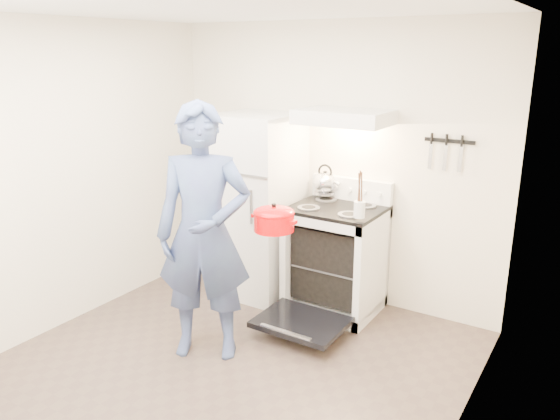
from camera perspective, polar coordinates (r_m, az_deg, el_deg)
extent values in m
plane|color=#4B3D32|center=(4.07, -7.25, -17.23)|extent=(3.60, 3.60, 0.00)
cube|color=beige|center=(5.00, 5.39, 4.85)|extent=(3.20, 0.02, 2.50)
cube|color=silver|center=(5.09, -2.35, 0.49)|extent=(0.70, 0.70, 1.70)
cube|color=silver|center=(4.85, 5.82, -5.28)|extent=(0.76, 0.65, 0.92)
cube|color=black|center=(4.70, 5.99, 0.11)|extent=(0.76, 0.65, 0.03)
cube|color=silver|center=(4.92, 7.51, 2.18)|extent=(0.76, 0.07, 0.20)
cube|color=black|center=(4.51, 2.24, -11.63)|extent=(0.70, 0.54, 0.04)
cube|color=slate|center=(4.86, 5.81, -5.50)|extent=(0.60, 0.52, 0.01)
cube|color=silver|center=(4.61, 6.70, 9.62)|extent=(0.76, 0.50, 0.12)
cube|color=black|center=(4.57, 17.30, 6.91)|extent=(0.40, 0.02, 0.03)
cylinder|color=#7F6148|center=(4.86, 6.29, -5.32)|extent=(0.35, 0.35, 0.02)
cylinder|color=silver|center=(4.31, 8.30, 0.06)|extent=(0.10, 0.10, 0.13)
imported|color=navy|center=(4.01, -7.96, -2.48)|extent=(0.83, 0.74, 1.92)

